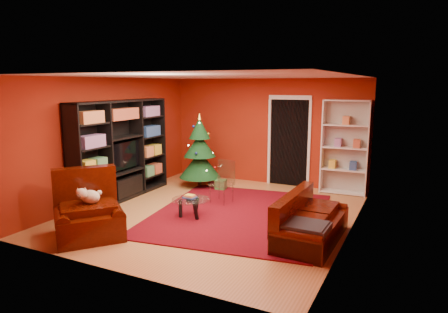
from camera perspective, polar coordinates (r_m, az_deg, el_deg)
The scene contains 17 objects.
floor at distance 7.81m, azimuth -1.32°, elevation -8.26°, with size 5.00×5.50×0.05m, color #AF6D3A.
ceiling at distance 7.40m, azimuth -1.41°, elevation 11.58°, with size 5.00×5.50×0.05m, color silver.
wall_back at distance 10.01m, azimuth 6.08°, elevation 3.58°, with size 5.00×0.05×2.60m, color maroon.
wall_left at distance 8.94m, azimuth -15.84°, elevation 2.45°, with size 0.05×5.50×2.60m, color maroon.
wall_right at distance 6.71m, azimuth 18.07°, elevation -0.16°, with size 0.05×5.50×2.60m, color maroon.
doorway at distance 9.81m, azimuth 9.25°, elevation 1.90°, with size 1.06×0.60×2.16m, color black, non-canonical shape.
rug at distance 7.72m, azimuth 2.26°, elevation -8.20°, with size 3.13×3.66×0.02m, color #5D0610.
media_unit at distance 8.84m, azimuth -14.42°, elevation 0.88°, with size 0.43×2.78×2.13m, color black, non-canonical shape.
christmas_tree at distance 9.67m, azimuth -3.49°, elevation 0.82°, with size 1.01×1.01×1.80m, color #0D3315, non-canonical shape.
gift_box_green at distance 9.44m, azimuth -0.45°, elevation -4.05°, with size 0.24×0.24×0.24m, color #2D6D2E.
gift_box_red at distance 10.16m, azimuth -1.61°, elevation -3.09°, with size 0.22×0.22×0.22m, color maroon.
white_bookshelf at distance 9.34m, azimuth 16.88°, elevation 1.23°, with size 1.01×0.36×2.18m, color white, non-canonical shape.
armchair at distance 6.88m, azimuth -18.81°, elevation -7.34°, with size 1.12×1.12×0.88m, color black, non-canonical shape.
dog at distance 6.87m, azimuth -18.54°, elevation -5.48°, with size 0.40×0.30×0.29m, color beige, non-canonical shape.
sofa at distance 6.52m, azimuth 12.48°, elevation -8.53°, with size 1.77×0.80×0.76m, color black, non-canonical shape.
coffee_table at distance 7.52m, azimuth -4.75°, elevation -7.35°, with size 0.71×0.71×0.44m, color gray, non-canonical shape.
acrylic_chair at distance 8.31m, azimuth -0.36°, elevation -4.02°, with size 0.42×0.45×0.81m, color #66605B, non-canonical shape.
Camera 1 is at (3.46, -6.55, 2.46)m, focal length 32.00 mm.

